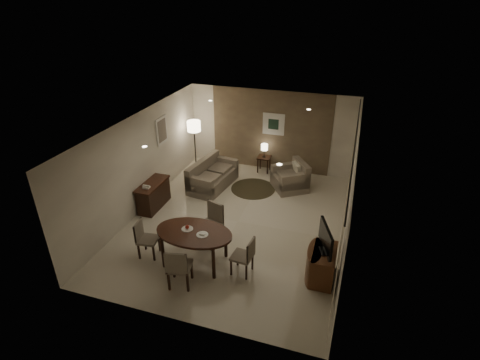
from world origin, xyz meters
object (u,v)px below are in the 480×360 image
(sofa, at_px, (213,174))
(armchair, at_px, (290,176))
(chair_right, at_px, (242,256))
(side_table, at_px, (264,164))
(tv_cabinet, at_px, (323,265))
(chair_near, at_px, (180,266))
(chair_left, at_px, (148,239))
(console_desk, at_px, (153,195))
(floor_lamp, at_px, (195,146))
(chair_far, at_px, (210,225))
(dining_table, at_px, (195,247))

(sofa, xyz_separation_m, armchair, (2.30, 0.58, 0.01))
(sofa, bearing_deg, armchair, -67.48)
(chair_right, xyz_separation_m, side_table, (-0.81, 5.03, -0.18))
(tv_cabinet, height_order, armchair, armchair)
(chair_near, bearing_deg, chair_left, -42.81)
(chair_right, relative_size, side_table, 1.67)
(console_desk, bearing_deg, floor_lamp, 86.72)
(chair_far, bearing_deg, side_table, 105.25)
(chair_far, distance_m, sofa, 2.92)
(console_desk, bearing_deg, chair_left, -63.53)
(console_desk, xyz_separation_m, dining_table, (2.08, -1.84, 0.03))
(console_desk, relative_size, chair_right, 1.35)
(tv_cabinet, distance_m, chair_far, 2.79)
(dining_table, bearing_deg, chair_near, -89.82)
(chair_far, height_order, chair_left, chair_far)
(console_desk, height_order, chair_near, chair_near)
(chair_left, bearing_deg, floor_lamp, 2.31)
(console_desk, xyz_separation_m, chair_far, (2.14, -1.09, 0.14))
(chair_far, bearing_deg, sofa, 128.52)
(tv_cabinet, xyz_separation_m, sofa, (-3.75, 3.15, 0.07))
(chair_left, relative_size, sofa, 0.50)
(chair_far, xyz_separation_m, chair_right, (1.06, -0.77, -0.07))
(dining_table, height_order, chair_right, chair_right)
(chair_right, bearing_deg, sofa, -144.25)
(tv_cabinet, height_order, side_table, tv_cabinet)
(console_desk, distance_m, chair_far, 2.40)
(console_desk, xyz_separation_m, side_table, (2.38, 3.17, -0.11))
(dining_table, relative_size, chair_right, 1.96)
(tv_cabinet, bearing_deg, chair_right, -168.03)
(console_desk, height_order, chair_left, chair_left)
(console_desk, distance_m, tv_cabinet, 5.11)
(tv_cabinet, relative_size, armchair, 0.93)
(sofa, bearing_deg, chair_right, -141.38)
(dining_table, bearing_deg, side_table, 86.61)
(chair_near, height_order, chair_far, chair_far)
(chair_near, distance_m, chair_right, 1.34)
(console_desk, bearing_deg, sofa, 55.34)
(chair_left, bearing_deg, chair_far, -61.53)
(console_desk, height_order, chair_far, chair_far)
(console_desk, distance_m, floor_lamp, 2.65)
(dining_table, relative_size, chair_near, 1.78)
(side_table, bearing_deg, armchair, -41.51)
(chair_right, xyz_separation_m, sofa, (-2.05, 3.51, -0.02))
(floor_lamp, bearing_deg, dining_table, -66.42)
(chair_left, bearing_deg, armchair, -38.49)
(chair_near, distance_m, sofa, 4.36)
(tv_cabinet, distance_m, sofa, 4.90)
(dining_table, bearing_deg, floor_lamp, 113.58)
(chair_right, distance_m, sofa, 4.07)
(chair_near, height_order, armchair, chair_near)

